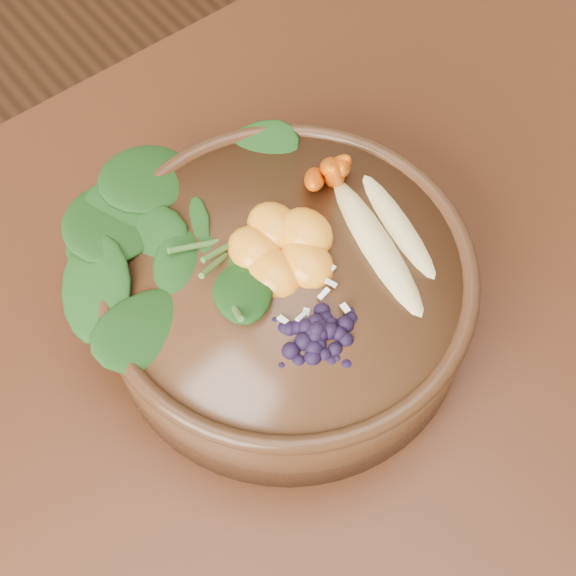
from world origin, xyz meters
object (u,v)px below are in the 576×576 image
(stoneware_bowl, at_px, (288,295))
(blueberry_pile, at_px, (320,321))
(kale_heap, at_px, (206,207))
(dining_table, at_px, (383,491))
(mandarin_cluster, at_px, (283,238))
(banana_halves, at_px, (389,225))
(carrot_cluster, at_px, (318,142))

(stoneware_bowl, distance_m, blueberry_pile, 0.08)
(blueberry_pile, bearing_deg, kale_heap, 92.73)
(dining_table, distance_m, kale_heap, 0.27)
(dining_table, relative_size, mandarin_cluster, 18.89)
(kale_heap, xyz_separation_m, blueberry_pile, (0.01, -0.12, -0.00))
(stoneware_bowl, height_order, kale_heap, kale_heap)
(kale_heap, relative_size, mandarin_cluster, 2.07)
(kale_heap, relative_size, banana_halves, 1.22)
(stoneware_bowl, distance_m, mandarin_cluster, 0.05)
(dining_table, distance_m, blueberry_pile, 0.20)
(carrot_cluster, relative_size, blueberry_pile, 0.60)
(kale_heap, bearing_deg, stoneware_bowl, -72.20)
(mandarin_cluster, distance_m, blueberry_pile, 0.07)
(stoneware_bowl, bearing_deg, kale_heap, 107.80)
(mandarin_cluster, bearing_deg, carrot_cluster, 31.12)
(kale_heap, relative_size, carrot_cluster, 2.38)
(stoneware_bowl, distance_m, carrot_cluster, 0.11)
(kale_heap, distance_m, carrot_cluster, 0.09)
(kale_heap, distance_m, blueberry_pile, 0.12)
(stoneware_bowl, relative_size, blueberry_pile, 2.16)
(dining_table, bearing_deg, mandarin_cluster, 84.60)
(blueberry_pile, bearing_deg, mandarin_cluster, 71.66)
(blueberry_pile, bearing_deg, dining_table, -83.79)
(dining_table, xyz_separation_m, carrot_cluster, (0.08, 0.18, 0.20))
(banana_halves, bearing_deg, kale_heap, 156.45)
(banana_halves, bearing_deg, dining_table, -106.98)
(kale_heap, distance_m, mandarin_cluster, 0.06)
(carrot_cluster, xyz_separation_m, banana_halves, (0.01, -0.07, -0.02))
(dining_table, xyz_separation_m, banana_halves, (0.08, 0.11, 0.18))
(dining_table, bearing_deg, carrot_cluster, 67.76)
(stoneware_bowl, distance_m, banana_halves, 0.09)
(blueberry_pile, bearing_deg, carrot_cluster, 51.38)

